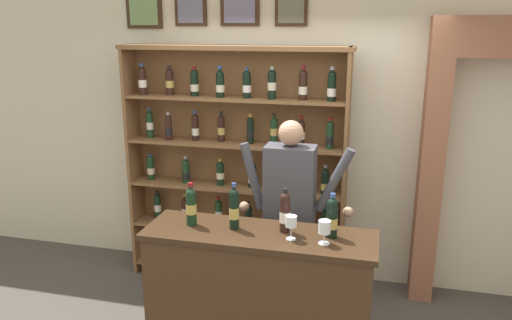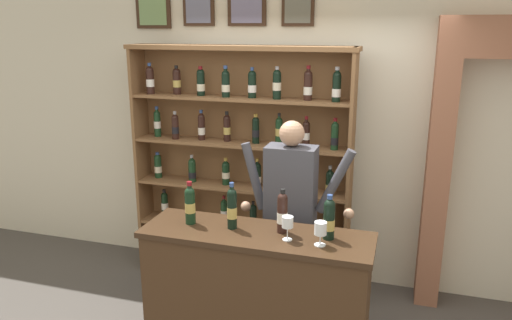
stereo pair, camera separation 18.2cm
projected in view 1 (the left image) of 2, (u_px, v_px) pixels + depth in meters
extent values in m
cube|color=beige|center=(298.00, 107.00, 4.66)|extent=(12.00, 0.16, 3.33)
cube|color=#382316|center=(144.00, 11.00, 4.69)|extent=(0.36, 0.02, 0.31)
cube|color=#72945A|center=(143.00, 11.00, 4.67)|extent=(0.29, 0.01, 0.25)
cube|color=#382316|center=(191.00, 11.00, 4.58)|extent=(0.31, 0.02, 0.27)
cube|color=slate|center=(190.00, 11.00, 4.56)|extent=(0.25, 0.01, 0.21)
cube|color=#382316|center=(240.00, 11.00, 4.46)|extent=(0.36, 0.02, 0.27)
cube|color=slate|center=(239.00, 11.00, 4.45)|extent=(0.29, 0.01, 0.21)
cube|color=#382316|center=(291.00, 10.00, 4.35)|extent=(0.29, 0.02, 0.27)
cube|color=#646355|center=(291.00, 10.00, 4.34)|extent=(0.23, 0.01, 0.22)
cube|color=brown|center=(135.00, 162.00, 4.80)|extent=(0.03, 0.30, 2.25)
cube|color=brown|center=(345.00, 177.00, 4.33)|extent=(0.03, 0.30, 2.25)
cube|color=brown|center=(239.00, 165.00, 4.69)|extent=(2.05, 0.02, 2.25)
cube|color=brown|center=(236.00, 268.00, 4.83)|extent=(1.99, 0.28, 0.03)
cylinder|color=black|center=(159.00, 248.00, 4.98)|extent=(0.07, 0.07, 0.22)
sphere|color=black|center=(158.00, 237.00, 4.95)|extent=(0.07, 0.07, 0.07)
cylinder|color=black|center=(158.00, 234.00, 4.95)|extent=(0.03, 0.03, 0.08)
cylinder|color=#B79338|center=(158.00, 232.00, 4.94)|extent=(0.03, 0.03, 0.03)
cylinder|color=silver|center=(159.00, 249.00, 4.99)|extent=(0.08, 0.08, 0.07)
cylinder|color=black|center=(188.00, 252.00, 4.88)|extent=(0.07, 0.07, 0.22)
sphere|color=black|center=(188.00, 242.00, 4.85)|extent=(0.07, 0.07, 0.07)
cylinder|color=black|center=(188.00, 239.00, 4.84)|extent=(0.03, 0.03, 0.08)
cylinder|color=navy|center=(188.00, 236.00, 4.84)|extent=(0.03, 0.03, 0.03)
cylinder|color=tan|center=(188.00, 253.00, 4.89)|extent=(0.08, 0.08, 0.07)
cylinder|color=#19381E|center=(221.00, 256.00, 4.80)|extent=(0.07, 0.07, 0.22)
sphere|color=#19381E|center=(221.00, 245.00, 4.77)|extent=(0.07, 0.07, 0.07)
cylinder|color=#19381E|center=(221.00, 242.00, 4.76)|extent=(0.03, 0.03, 0.08)
cylinder|color=#B79338|center=(221.00, 239.00, 4.75)|extent=(0.03, 0.03, 0.03)
cylinder|color=silver|center=(221.00, 256.00, 4.80)|extent=(0.08, 0.08, 0.07)
cylinder|color=black|center=(252.00, 258.00, 4.76)|extent=(0.07, 0.07, 0.22)
sphere|color=black|center=(252.00, 247.00, 4.73)|extent=(0.07, 0.07, 0.07)
cylinder|color=black|center=(252.00, 244.00, 4.72)|extent=(0.03, 0.03, 0.08)
cylinder|color=maroon|center=(252.00, 241.00, 4.71)|extent=(0.03, 0.03, 0.03)
cylinder|color=silver|center=(252.00, 258.00, 4.76)|extent=(0.08, 0.08, 0.07)
cylinder|color=black|center=(282.00, 261.00, 4.71)|extent=(0.07, 0.07, 0.22)
sphere|color=black|center=(282.00, 250.00, 4.68)|extent=(0.07, 0.07, 0.07)
cylinder|color=black|center=(282.00, 247.00, 4.67)|extent=(0.03, 0.03, 0.06)
cylinder|color=black|center=(282.00, 245.00, 4.67)|extent=(0.03, 0.03, 0.03)
cylinder|color=beige|center=(282.00, 260.00, 4.71)|extent=(0.08, 0.08, 0.07)
cylinder|color=black|center=(318.00, 265.00, 4.63)|extent=(0.07, 0.07, 0.21)
sphere|color=black|center=(319.00, 254.00, 4.60)|extent=(0.07, 0.07, 0.07)
cylinder|color=black|center=(319.00, 252.00, 4.59)|extent=(0.03, 0.03, 0.06)
cylinder|color=navy|center=(319.00, 251.00, 4.59)|extent=(0.04, 0.04, 0.03)
cylinder|color=tan|center=(318.00, 268.00, 4.63)|extent=(0.08, 0.08, 0.07)
cube|color=brown|center=(235.00, 228.00, 4.72)|extent=(1.99, 0.28, 0.02)
cylinder|color=black|center=(158.00, 208.00, 4.91)|extent=(0.07, 0.07, 0.22)
sphere|color=black|center=(157.00, 197.00, 4.88)|extent=(0.07, 0.07, 0.07)
cylinder|color=black|center=(157.00, 195.00, 4.87)|extent=(0.03, 0.03, 0.07)
cylinder|color=black|center=(157.00, 193.00, 4.86)|extent=(0.03, 0.03, 0.03)
cylinder|color=silver|center=(158.00, 208.00, 4.91)|extent=(0.07, 0.07, 0.07)
cylinder|color=black|center=(185.00, 212.00, 4.83)|extent=(0.07, 0.07, 0.21)
sphere|color=black|center=(185.00, 201.00, 4.80)|extent=(0.07, 0.07, 0.07)
cylinder|color=black|center=(185.00, 198.00, 4.79)|extent=(0.03, 0.03, 0.08)
cylinder|color=#B79338|center=(185.00, 195.00, 4.78)|extent=(0.03, 0.03, 0.03)
cylinder|color=silver|center=(185.00, 211.00, 4.83)|extent=(0.07, 0.07, 0.07)
cylinder|color=#19381E|center=(219.00, 215.00, 4.74)|extent=(0.07, 0.07, 0.22)
sphere|color=#19381E|center=(219.00, 204.00, 4.71)|extent=(0.07, 0.07, 0.07)
cylinder|color=#19381E|center=(218.00, 201.00, 4.70)|extent=(0.03, 0.03, 0.08)
cylinder|color=maroon|center=(218.00, 198.00, 4.69)|extent=(0.03, 0.03, 0.03)
cylinder|color=silver|center=(219.00, 214.00, 4.74)|extent=(0.07, 0.07, 0.07)
cylinder|color=black|center=(248.00, 219.00, 4.65)|extent=(0.07, 0.07, 0.20)
sphere|color=black|center=(248.00, 208.00, 4.63)|extent=(0.07, 0.07, 0.07)
cylinder|color=black|center=(248.00, 205.00, 4.62)|extent=(0.03, 0.03, 0.07)
cylinder|color=black|center=(248.00, 203.00, 4.61)|extent=(0.03, 0.03, 0.03)
cylinder|color=silver|center=(248.00, 221.00, 4.66)|extent=(0.07, 0.07, 0.07)
cylinder|color=black|center=(287.00, 221.00, 4.59)|extent=(0.07, 0.07, 0.21)
sphere|color=black|center=(287.00, 210.00, 4.56)|extent=(0.07, 0.07, 0.07)
cylinder|color=black|center=(287.00, 206.00, 4.56)|extent=(0.03, 0.03, 0.08)
cylinder|color=navy|center=(287.00, 203.00, 4.55)|extent=(0.03, 0.03, 0.03)
cylinder|color=silver|center=(287.00, 220.00, 4.59)|extent=(0.07, 0.07, 0.07)
cylinder|color=#19381E|center=(325.00, 224.00, 4.52)|extent=(0.07, 0.07, 0.21)
sphere|color=#19381E|center=(325.00, 213.00, 4.49)|extent=(0.07, 0.07, 0.07)
cylinder|color=#19381E|center=(325.00, 209.00, 4.48)|extent=(0.03, 0.03, 0.07)
cylinder|color=navy|center=(325.00, 207.00, 4.47)|extent=(0.03, 0.03, 0.03)
cylinder|color=silver|center=(325.00, 225.00, 4.52)|extent=(0.07, 0.07, 0.07)
cube|color=brown|center=(235.00, 187.00, 4.61)|extent=(1.99, 0.28, 0.02)
cylinder|color=#19381E|center=(151.00, 169.00, 4.80)|extent=(0.07, 0.07, 0.19)
sphere|color=#19381E|center=(150.00, 159.00, 4.77)|extent=(0.07, 0.07, 0.07)
cylinder|color=#19381E|center=(150.00, 157.00, 4.76)|extent=(0.03, 0.03, 0.06)
cylinder|color=navy|center=(150.00, 155.00, 4.76)|extent=(0.04, 0.04, 0.03)
cylinder|color=beige|center=(151.00, 171.00, 4.80)|extent=(0.07, 0.07, 0.06)
cylinder|color=#19381E|center=(186.00, 173.00, 4.69)|extent=(0.07, 0.07, 0.19)
sphere|color=#19381E|center=(186.00, 163.00, 4.66)|extent=(0.07, 0.07, 0.07)
cylinder|color=#19381E|center=(186.00, 160.00, 4.65)|extent=(0.03, 0.03, 0.07)
cylinder|color=#99999E|center=(185.00, 157.00, 4.64)|extent=(0.03, 0.03, 0.03)
cylinder|color=black|center=(186.00, 176.00, 4.69)|extent=(0.07, 0.07, 0.06)
cylinder|color=black|center=(220.00, 176.00, 4.62)|extent=(0.07, 0.07, 0.18)
sphere|color=black|center=(220.00, 165.00, 4.59)|extent=(0.07, 0.07, 0.07)
cylinder|color=black|center=(220.00, 162.00, 4.58)|extent=(0.03, 0.03, 0.07)
cylinder|color=#B79338|center=(220.00, 160.00, 4.57)|extent=(0.03, 0.03, 0.03)
cylinder|color=beige|center=(220.00, 175.00, 4.62)|extent=(0.07, 0.07, 0.06)
cylinder|color=black|center=(252.00, 177.00, 4.56)|extent=(0.07, 0.07, 0.19)
sphere|color=black|center=(252.00, 166.00, 4.53)|extent=(0.07, 0.07, 0.07)
cylinder|color=black|center=(252.00, 163.00, 4.52)|extent=(0.03, 0.03, 0.08)
cylinder|color=#B79338|center=(252.00, 160.00, 4.51)|extent=(0.03, 0.03, 0.03)
cylinder|color=silver|center=(252.00, 179.00, 4.56)|extent=(0.07, 0.07, 0.06)
cylinder|color=#19381E|center=(285.00, 181.00, 4.44)|extent=(0.07, 0.07, 0.19)
sphere|color=#19381E|center=(286.00, 170.00, 4.42)|extent=(0.07, 0.07, 0.07)
cylinder|color=#19381E|center=(286.00, 168.00, 4.41)|extent=(0.03, 0.03, 0.06)
cylinder|color=#99999E|center=(286.00, 166.00, 4.40)|extent=(0.03, 0.03, 0.03)
cylinder|color=silver|center=(285.00, 182.00, 4.45)|extent=(0.07, 0.07, 0.06)
cylinder|color=black|center=(325.00, 184.00, 4.37)|extent=(0.07, 0.07, 0.19)
sphere|color=black|center=(325.00, 173.00, 4.35)|extent=(0.07, 0.07, 0.07)
cylinder|color=black|center=(326.00, 169.00, 4.34)|extent=(0.03, 0.03, 0.08)
cylinder|color=#99999E|center=(326.00, 166.00, 4.33)|extent=(0.03, 0.03, 0.03)
cylinder|color=tan|center=(325.00, 186.00, 4.38)|extent=(0.07, 0.07, 0.06)
cube|color=brown|center=(234.00, 144.00, 4.50)|extent=(1.99, 0.28, 0.02)
cylinder|color=#19381E|center=(150.00, 127.00, 4.68)|extent=(0.07, 0.07, 0.21)
sphere|color=#19381E|center=(149.00, 115.00, 4.65)|extent=(0.06, 0.06, 0.06)
cylinder|color=#19381E|center=(149.00, 112.00, 4.64)|extent=(0.03, 0.03, 0.08)
cylinder|color=navy|center=(149.00, 109.00, 4.64)|extent=(0.03, 0.03, 0.03)
cylinder|color=silver|center=(150.00, 126.00, 4.68)|extent=(0.07, 0.07, 0.07)
cylinder|color=black|center=(169.00, 130.00, 4.59)|extent=(0.07, 0.07, 0.19)
sphere|color=black|center=(168.00, 119.00, 4.56)|extent=(0.06, 0.06, 0.06)
cylinder|color=black|center=(168.00, 116.00, 4.56)|extent=(0.03, 0.03, 0.07)
cylinder|color=#99999E|center=(168.00, 113.00, 4.55)|extent=(0.03, 0.03, 0.03)
cylinder|color=black|center=(169.00, 131.00, 4.59)|extent=(0.07, 0.07, 0.06)
cylinder|color=black|center=(195.00, 129.00, 4.56)|extent=(0.07, 0.07, 0.21)
sphere|color=black|center=(195.00, 118.00, 4.54)|extent=(0.06, 0.06, 0.06)
cylinder|color=black|center=(195.00, 115.00, 4.53)|extent=(0.03, 0.03, 0.07)
cylinder|color=navy|center=(195.00, 112.00, 4.52)|extent=(0.03, 0.03, 0.03)
cylinder|color=silver|center=(195.00, 132.00, 4.57)|extent=(0.07, 0.07, 0.07)
cylinder|color=black|center=(221.00, 131.00, 4.52)|extent=(0.07, 0.07, 0.21)
sphere|color=black|center=(221.00, 119.00, 4.49)|extent=(0.06, 0.06, 0.06)
cylinder|color=black|center=(221.00, 116.00, 4.49)|extent=(0.03, 0.03, 0.07)
cylinder|color=black|center=(221.00, 113.00, 4.48)|extent=(0.03, 0.03, 0.03)
cylinder|color=tan|center=(221.00, 131.00, 4.52)|extent=(0.07, 0.07, 0.07)
cylinder|color=black|center=(250.00, 132.00, 4.45)|extent=(0.07, 0.07, 0.20)
sphere|color=black|center=(250.00, 121.00, 4.43)|extent=(0.06, 0.06, 0.06)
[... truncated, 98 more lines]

